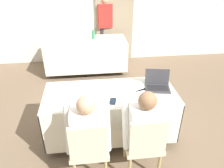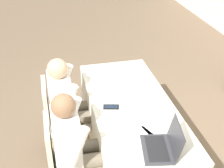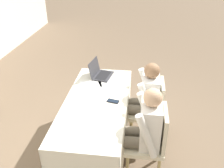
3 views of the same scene
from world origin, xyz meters
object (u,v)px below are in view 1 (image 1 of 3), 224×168
at_px(water_bottle, 93,34).
at_px(chair_near_left, 89,147).
at_px(chair_near_right, 144,142).
at_px(cell_phone, 113,101).
at_px(laptop, 157,85).
at_px(person_red_shirt, 105,24).
at_px(person_checkered_shirt, 88,130).
at_px(person_white_shirt, 143,126).

relative_size(water_bottle, chair_near_left, 0.27).
xyz_separation_m(water_bottle, chair_near_right, (0.45, -2.97, -0.38)).
relative_size(cell_phone, water_bottle, 0.65).
bearing_deg(cell_phone, laptop, 35.06).
relative_size(laptop, chair_near_left, 0.43).
bearing_deg(water_bottle, person_red_shirt, 62.69).
relative_size(person_checkered_shirt, person_red_shirt, 0.73).
height_order(water_bottle, chair_near_right, water_bottle).
xyz_separation_m(water_bottle, person_checkered_shirt, (-0.19, -2.86, -0.22)).
height_order(chair_near_left, chair_near_right, same).
bearing_deg(person_white_shirt, person_red_shirt, -87.75).
distance_m(laptop, cell_phone, 0.71).
relative_size(chair_near_left, chair_near_right, 1.00).
bearing_deg(person_white_shirt, chair_near_left, 9.20).
relative_size(chair_near_right, person_checkered_shirt, 0.77).
height_order(water_bottle, chair_near_left, water_bottle).
distance_m(person_checkered_shirt, person_white_shirt, 0.63).
bearing_deg(chair_near_right, person_red_shirt, -87.81).
xyz_separation_m(water_bottle, person_white_shirt, (0.45, -2.86, -0.22)).
relative_size(chair_near_right, person_white_shirt, 0.77).
distance_m(chair_near_left, person_checkered_shirt, 0.19).
bearing_deg(person_checkered_shirt, chair_near_left, 90.00).
xyz_separation_m(cell_phone, water_bottle, (-0.14, 2.49, 0.11)).
bearing_deg(chair_near_right, person_checkered_shirt, -9.20).
xyz_separation_m(laptop, cell_phone, (-0.65, -0.26, -0.04)).
xyz_separation_m(chair_near_left, chair_near_right, (0.63, 0.00, 0.00)).
bearing_deg(person_checkered_shirt, laptop, -146.88).
xyz_separation_m(person_checkered_shirt, person_white_shirt, (0.63, 0.00, 0.00)).
xyz_separation_m(chair_near_right, person_red_shirt, (-0.14, 3.57, 0.42)).
bearing_deg(chair_near_right, cell_phone, -57.34).
relative_size(person_white_shirt, person_red_shirt, 0.73).
relative_size(cell_phone, person_white_shirt, 0.14).
bearing_deg(person_red_shirt, laptop, -87.65).
bearing_deg(person_white_shirt, chair_near_right, 90.00).
relative_size(chair_near_left, person_white_shirt, 0.77).
height_order(water_bottle, person_white_shirt, person_white_shirt).
bearing_deg(chair_near_right, laptop, -115.00).
bearing_deg(laptop, person_white_shirt, -108.01).
distance_m(cell_phone, chair_near_left, 0.64).
relative_size(laptop, cell_phone, 2.39).
xyz_separation_m(cell_phone, chair_near_right, (0.31, -0.48, -0.27)).
height_order(person_checkered_shirt, person_white_shirt, same).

